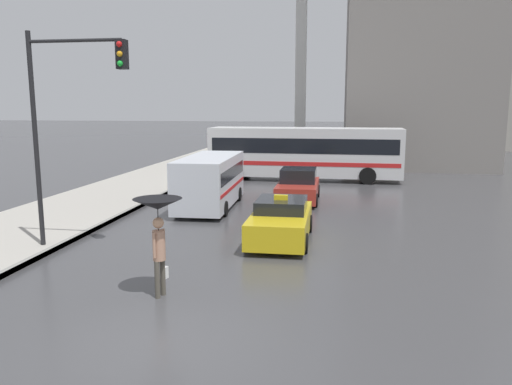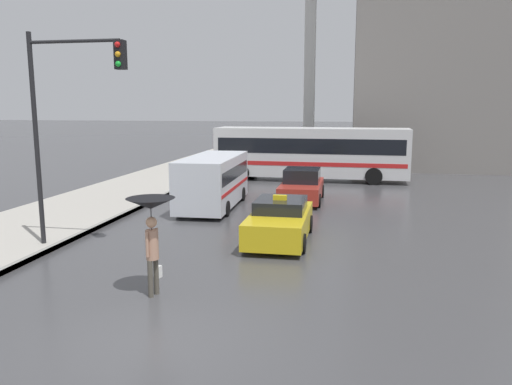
# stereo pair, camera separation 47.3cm
# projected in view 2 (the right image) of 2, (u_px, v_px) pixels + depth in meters

# --- Properties ---
(ground_plane) EXTENTS (300.00, 300.00, 0.00)m
(ground_plane) POSITION_uv_depth(u_px,v_px,m) (147.00, 344.00, 9.16)
(ground_plane) COLOR #424244
(taxi) EXTENTS (1.91, 4.16, 1.51)m
(taxi) POSITION_uv_depth(u_px,v_px,m) (280.00, 221.00, 16.22)
(taxi) COLOR gold
(taxi) RESTS_ON ground_plane
(sedan_red) EXTENTS (1.91, 4.08, 1.51)m
(sedan_red) POSITION_uv_depth(u_px,v_px,m) (302.00, 187.00, 23.05)
(sedan_red) COLOR #A52D23
(sedan_red) RESTS_ON ground_plane
(ambulance_van) EXTENTS (2.21, 5.83, 2.23)m
(ambulance_van) POSITION_uv_depth(u_px,v_px,m) (213.00, 179.00, 21.56)
(ambulance_van) COLOR silver
(ambulance_van) RESTS_ON ground_plane
(city_bus) EXTENTS (11.40, 2.90, 3.11)m
(city_bus) POSITION_uv_depth(u_px,v_px,m) (311.00, 151.00, 29.72)
(city_bus) COLOR silver
(city_bus) RESTS_ON ground_plane
(pedestrian_with_umbrella) EXTENTS (1.10, 1.10, 2.29)m
(pedestrian_with_umbrella) POSITION_uv_depth(u_px,v_px,m) (151.00, 216.00, 11.23)
(pedestrian_with_umbrella) COLOR #4C473D
(pedestrian_with_umbrella) RESTS_ON ground_plane
(traffic_light) EXTENTS (3.02, 0.38, 6.45)m
(traffic_light) POSITION_uv_depth(u_px,v_px,m) (67.00, 104.00, 14.48)
(traffic_light) COLOR black
(traffic_light) RESTS_ON ground_plane
(monument_cross) EXTENTS (8.64, 0.90, 19.64)m
(monument_cross) POSITION_uv_depth(u_px,v_px,m) (310.00, 26.00, 42.50)
(monument_cross) COLOR white
(monument_cross) RESTS_ON ground_plane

